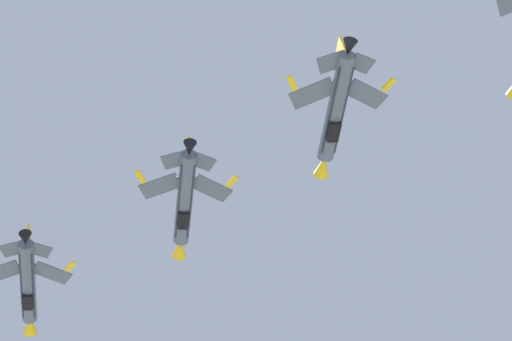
{
  "coord_description": "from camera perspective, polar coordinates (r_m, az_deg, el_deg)",
  "views": [
    {
      "loc": [
        -3.62,
        -5.38,
        1.57
      ],
      "look_at": [
        -13.04,
        50.2,
        70.49
      ],
      "focal_mm": 62.95,
      "sensor_mm": 36.0,
      "label": 1
    }
  ],
  "objects": [
    {
      "name": "fighter_jet_left_wing",
      "position": [
        103.67,
        -14.29,
        -7.02
      ],
      "size": [
        10.32,
        15.65,
        4.38
      ],
      "rotation": [
        0.0,
        -0.08,
        0.29
      ],
      "color": "#4C5666"
    },
    {
      "name": "fighter_jet_right_wing",
      "position": [
        94.2,
        -4.57,
        -1.95
      ],
      "size": [
        10.33,
        15.65,
        4.37
      ],
      "rotation": [
        0.0,
        -0.07,
        0.29
      ],
      "color": "#4C5666"
    },
    {
      "name": "fighter_jet_left_outer",
      "position": [
        86.52,
        5.05,
        3.83
      ],
      "size": [
        10.25,
        15.65,
        4.39
      ],
      "rotation": [
        0.0,
        -0.16,
        0.29
      ],
      "color": "#4C5666"
    }
  ]
}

